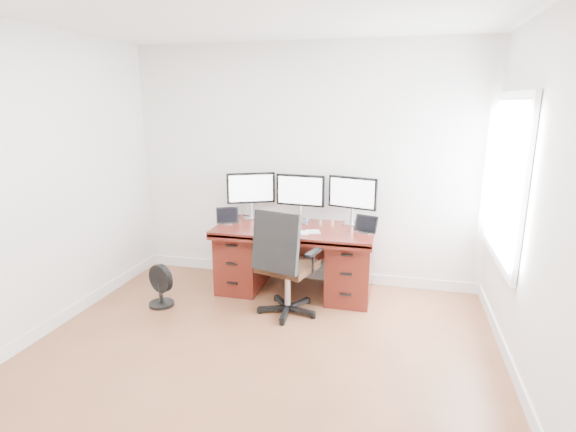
% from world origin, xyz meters
% --- Properties ---
extents(ground, '(4.50, 4.50, 0.00)m').
position_xyz_m(ground, '(0.00, 0.00, 0.00)').
color(ground, brown).
rests_on(ground, ground).
extents(back_wall, '(4.00, 0.10, 2.70)m').
position_xyz_m(back_wall, '(0.00, 2.25, 1.35)').
color(back_wall, white).
rests_on(back_wall, ground).
extents(right_wall, '(0.10, 4.50, 2.70)m').
position_xyz_m(right_wall, '(2.00, 0.11, 1.35)').
color(right_wall, white).
rests_on(right_wall, ground).
extents(desk, '(1.70, 0.80, 0.75)m').
position_xyz_m(desk, '(0.00, 1.83, 0.40)').
color(desk, '#4C150F').
rests_on(desk, ground).
extents(office_chair, '(0.71, 0.71, 1.08)m').
position_xyz_m(office_chair, '(0.03, 1.26, 0.36)').
color(office_chair, black).
rests_on(office_chair, ground).
extents(floor_fan, '(0.30, 0.26, 0.44)m').
position_xyz_m(floor_fan, '(-1.27, 1.14, 0.21)').
color(floor_fan, black).
rests_on(floor_fan, ground).
extents(monitor_left, '(0.51, 0.27, 0.53)m').
position_xyz_m(monitor_left, '(-0.58, 2.07, 1.09)').
color(monitor_left, silver).
rests_on(monitor_left, desk).
extents(monitor_center, '(0.55, 0.15, 0.53)m').
position_xyz_m(monitor_center, '(-0.00, 2.07, 1.09)').
color(monitor_center, silver).
rests_on(monitor_center, desk).
extents(monitor_right, '(0.54, 0.19, 0.53)m').
position_xyz_m(monitor_right, '(0.58, 2.07, 1.09)').
color(monitor_right, silver).
rests_on(monitor_right, desk).
extents(tablet_left, '(0.25, 0.16, 0.19)m').
position_xyz_m(tablet_left, '(-0.75, 1.75, 0.84)').
color(tablet_left, silver).
rests_on(tablet_left, desk).
extents(tablet_right, '(0.25, 0.15, 0.19)m').
position_xyz_m(tablet_right, '(0.76, 1.75, 0.84)').
color(tablet_right, silver).
rests_on(tablet_right, desk).
extents(keyboard, '(0.30, 0.18, 0.01)m').
position_xyz_m(keyboard, '(0.05, 1.58, 0.76)').
color(keyboard, silver).
rests_on(keyboard, desk).
extents(trackpad, '(0.17, 0.17, 0.01)m').
position_xyz_m(trackpad, '(0.23, 1.67, 0.76)').
color(trackpad, silver).
rests_on(trackpad, desk).
extents(drawing_tablet, '(0.24, 0.20, 0.01)m').
position_xyz_m(drawing_tablet, '(-0.30, 1.60, 0.76)').
color(drawing_tablet, black).
rests_on(drawing_tablet, desk).
extents(phone, '(0.16, 0.10, 0.01)m').
position_xyz_m(phone, '(-0.02, 1.80, 0.76)').
color(phone, black).
rests_on(phone, desk).
extents(figurine_purple, '(0.03, 0.03, 0.07)m').
position_xyz_m(figurine_purple, '(-0.38, 1.95, 0.79)').
color(figurine_purple, '#9C64CA').
rests_on(figurine_purple, desk).
extents(figurine_pink, '(0.03, 0.03, 0.07)m').
position_xyz_m(figurine_pink, '(-0.23, 1.95, 0.79)').
color(figurine_pink, pink).
rests_on(figurine_pink, desk).
extents(figurine_yellow, '(0.03, 0.03, 0.07)m').
position_xyz_m(figurine_yellow, '(-0.12, 1.95, 0.79)').
color(figurine_yellow, '#E7E66C').
rests_on(figurine_yellow, desk).
extents(figurine_blue, '(0.03, 0.03, 0.07)m').
position_xyz_m(figurine_blue, '(0.10, 1.95, 0.79)').
color(figurine_blue, '#546FDD').
rests_on(figurine_blue, desk).
extents(figurine_brown, '(0.03, 0.03, 0.07)m').
position_xyz_m(figurine_brown, '(0.26, 1.95, 0.79)').
color(figurine_brown, '#956C4C').
rests_on(figurine_brown, desk).
extents(figurine_orange, '(0.03, 0.03, 0.07)m').
position_xyz_m(figurine_orange, '(0.38, 1.95, 0.79)').
color(figurine_orange, '#E5AD59').
rests_on(figurine_orange, desk).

